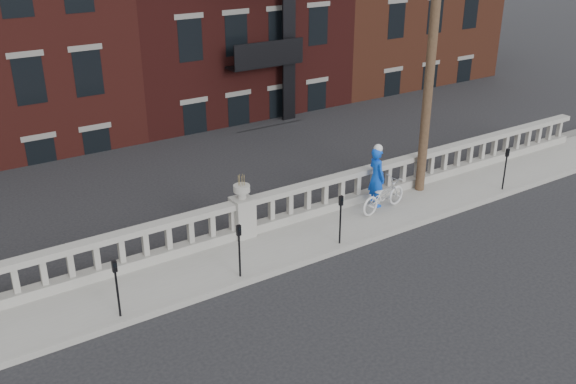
# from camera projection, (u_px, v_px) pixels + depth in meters

# --- Properties ---
(ground) EXTENTS (120.00, 120.00, 0.00)m
(ground) POSITION_uv_depth(u_px,v_px,m) (332.00, 309.00, 14.35)
(ground) COLOR black
(ground) RESTS_ON ground
(sidewalk) EXTENTS (32.00, 2.20, 0.15)m
(sidewalk) POSITION_uv_depth(u_px,v_px,m) (262.00, 252.00, 16.61)
(sidewalk) COLOR gray
(sidewalk) RESTS_ON ground
(balustrade) EXTENTS (28.00, 0.34, 1.03)m
(balustrade) POSITION_uv_depth(u_px,v_px,m) (243.00, 219.00, 17.11)
(balustrade) COLOR gray
(balustrade) RESTS_ON sidewalk
(planter_pedestal) EXTENTS (0.55, 0.55, 1.76)m
(planter_pedestal) POSITION_uv_depth(u_px,v_px,m) (242.00, 213.00, 17.03)
(planter_pedestal) COLOR gray
(planter_pedestal) RESTS_ON sidewalk
(lower_level) EXTENTS (80.00, 44.00, 20.80)m
(lower_level) POSITION_uv_depth(u_px,v_px,m) (55.00, 36.00, 31.16)
(lower_level) COLOR #605E59
(lower_level) RESTS_ON ground
(utility_pole) EXTENTS (1.60, 0.28, 10.00)m
(utility_pole) POSITION_uv_depth(u_px,v_px,m) (434.00, 24.00, 18.15)
(utility_pole) COLOR #422D1E
(utility_pole) RESTS_ON sidewalk
(parking_meter_b) EXTENTS (0.10, 0.09, 1.36)m
(parking_meter_b) POSITION_uv_depth(u_px,v_px,m) (116.00, 282.00, 13.51)
(parking_meter_b) COLOR black
(parking_meter_b) RESTS_ON sidewalk
(parking_meter_c) EXTENTS (0.10, 0.09, 1.36)m
(parking_meter_c) POSITION_uv_depth(u_px,v_px,m) (239.00, 245.00, 15.02)
(parking_meter_c) COLOR black
(parking_meter_c) RESTS_ON sidewalk
(parking_meter_d) EXTENTS (0.10, 0.09, 1.36)m
(parking_meter_d) POSITION_uv_depth(u_px,v_px,m) (341.00, 214.00, 16.55)
(parking_meter_d) COLOR black
(parking_meter_d) RESTS_ON sidewalk
(parking_meter_e) EXTENTS (0.10, 0.09, 1.36)m
(parking_meter_e) POSITION_uv_depth(u_px,v_px,m) (506.00, 164.00, 19.84)
(parking_meter_e) COLOR black
(parking_meter_e) RESTS_ON sidewalk
(bicycle) EXTENTS (1.83, 0.88, 0.92)m
(bicycle) POSITION_uv_depth(u_px,v_px,m) (383.00, 195.00, 18.60)
(bicycle) COLOR silver
(bicycle) RESTS_ON sidewalk
(cyclist) EXTENTS (0.51, 0.70, 1.80)m
(cyclist) POSITION_uv_depth(u_px,v_px,m) (376.00, 177.00, 18.75)
(cyclist) COLOR blue
(cyclist) RESTS_ON sidewalk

